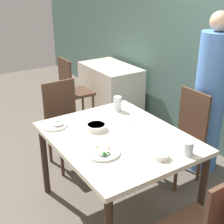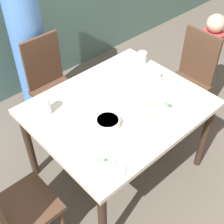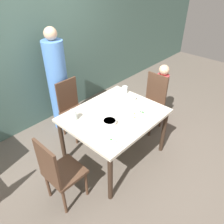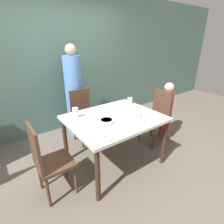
% 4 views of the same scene
% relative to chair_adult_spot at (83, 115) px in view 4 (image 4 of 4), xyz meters
% --- Properties ---
extents(ground_plane, '(10.00, 10.00, 0.00)m').
position_rel_chair_adult_spot_xyz_m(ground_plane, '(0.05, -0.87, -0.51)').
color(ground_plane, '#60564C').
extents(wall_back, '(10.00, 0.06, 2.70)m').
position_rel_chair_adult_spot_xyz_m(wall_back, '(0.05, 0.73, 0.84)').
color(wall_back, '#4C6B60').
rests_on(wall_back, ground_plane).
extents(dining_table, '(1.28, 1.04, 0.76)m').
position_rel_chair_adult_spot_xyz_m(dining_table, '(0.05, -0.87, 0.17)').
color(dining_table, beige).
rests_on(dining_table, ground_plane).
extents(chair_adult_spot, '(0.40, 0.40, 0.96)m').
position_rel_chair_adult_spot_xyz_m(chair_adult_spot, '(0.00, 0.00, 0.00)').
color(chair_adult_spot, '#4C3323').
rests_on(chair_adult_spot, ground_plane).
extents(chair_child_spot, '(0.40, 0.40, 0.96)m').
position_rel_chair_adult_spot_xyz_m(chair_child_spot, '(1.04, -0.83, 0.00)').
color(chair_child_spot, '#4C3323').
rests_on(chair_child_spot, ground_plane).
extents(chair_empty_left, '(0.40, 0.40, 0.96)m').
position_rel_chair_adult_spot_xyz_m(chair_empty_left, '(-0.93, -0.92, 0.00)').
color(chair_empty_left, '#4C3323').
rests_on(chair_empty_left, ground_plane).
extents(person_adult, '(0.32, 0.32, 1.71)m').
position_rel_chair_adult_spot_xyz_m(person_adult, '(0.00, 0.33, 0.29)').
color(person_adult, '#5184D1').
rests_on(person_adult, ground_plane).
extents(person_child, '(0.21, 0.21, 1.08)m').
position_rel_chair_adult_spot_xyz_m(person_child, '(1.30, -0.83, 0.01)').
color(person_child, '#C63D42').
rests_on(person_child, ground_plane).
extents(bowl_curry, '(0.18, 0.18, 0.05)m').
position_rel_chair_adult_spot_xyz_m(bowl_curry, '(-0.15, -0.96, 0.28)').
color(bowl_curry, white).
rests_on(bowl_curry, dining_table).
extents(plate_rice_adult, '(0.23, 0.23, 0.05)m').
position_rel_chair_adult_spot_xyz_m(plate_rice_adult, '(-0.41, -1.24, 0.27)').
color(plate_rice_adult, white).
rests_on(plate_rice_adult, dining_table).
extents(plate_rice_child, '(0.27, 0.27, 0.05)m').
position_rel_chair_adult_spot_xyz_m(plate_rice_child, '(0.23, -1.13, 0.27)').
color(plate_rice_child, white).
rests_on(plate_rice_child, dining_table).
extents(bowl_rice_small, '(0.12, 0.12, 0.04)m').
position_rel_chair_adult_spot_xyz_m(bowl_rice_small, '(0.52, -0.80, 0.28)').
color(bowl_rice_small, white).
rests_on(bowl_rice_small, dining_table).
extents(glass_water_tall, '(0.08, 0.08, 0.11)m').
position_rel_chair_adult_spot_xyz_m(glass_water_tall, '(0.59, -0.59, 0.31)').
color(glass_water_tall, silver).
rests_on(glass_water_tall, dining_table).
extents(glass_water_short, '(0.08, 0.08, 0.15)m').
position_rel_chair_adult_spot_xyz_m(glass_water_short, '(-0.40, -0.57, 0.33)').
color(glass_water_short, silver).
rests_on(glass_water_short, dining_table).
extents(fork_steel, '(0.18, 0.06, 0.01)m').
position_rel_chair_adult_spot_xyz_m(fork_steel, '(-0.20, -0.64, 0.26)').
color(fork_steel, silver).
rests_on(fork_steel, dining_table).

